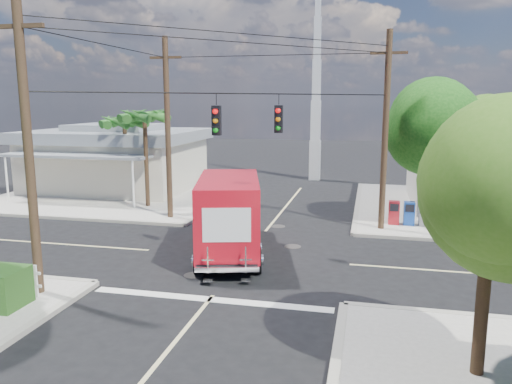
% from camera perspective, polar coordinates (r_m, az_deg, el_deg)
% --- Properties ---
extents(ground, '(120.00, 120.00, 0.00)m').
position_cam_1_polar(ground, '(19.42, -1.33, -7.44)').
color(ground, black).
rests_on(ground, ground).
extents(sidewalk_ne, '(14.12, 14.12, 0.14)m').
position_cam_1_polar(sidewalk_ne, '(30.06, 24.76, -1.87)').
color(sidewalk_ne, '#A09B91').
rests_on(sidewalk_ne, ground).
extents(sidewalk_nw, '(14.12, 14.12, 0.14)m').
position_cam_1_polar(sidewalk_nw, '(33.20, -15.06, -0.20)').
color(sidewalk_nw, '#A09B91').
rests_on(sidewalk_nw, ground).
extents(road_markings, '(32.00, 32.00, 0.01)m').
position_cam_1_polar(road_markings, '(18.06, -2.48, -8.81)').
color(road_markings, beige).
rests_on(road_markings, ground).
extents(building_nw, '(10.80, 10.20, 4.30)m').
position_cam_1_polar(building_nw, '(34.80, -15.65, 3.83)').
color(building_nw, beige).
rests_on(building_nw, sidewalk_nw).
extents(radio_tower, '(0.80, 0.80, 17.00)m').
position_cam_1_polar(radio_tower, '(38.14, 6.88, 9.82)').
color(radio_tower, silver).
rests_on(radio_tower, ground).
extents(tree_ne_front, '(4.21, 4.14, 6.66)m').
position_cam_1_polar(tree_ne_front, '(24.85, 19.15, 7.09)').
color(tree_ne_front, '#422D1C').
rests_on(tree_ne_front, sidewalk_ne).
extents(tree_ne_back, '(3.77, 3.66, 5.82)m').
position_cam_1_polar(tree_ne_back, '(27.44, 24.02, 5.81)').
color(tree_ne_back, '#422D1C').
rests_on(tree_ne_back, sidewalk_ne).
extents(tree_se, '(3.67, 3.54, 5.62)m').
position_cam_1_polar(tree_se, '(11.12, 25.42, -0.41)').
color(tree_se, '#422D1C').
rests_on(tree_se, sidewalk_se).
extents(palm_nw_front, '(3.01, 3.08, 5.59)m').
position_cam_1_polar(palm_nw_front, '(28.15, -12.62, 8.28)').
color(palm_nw_front, '#422D1C').
rests_on(palm_nw_front, sidewalk_nw).
extents(palm_nw_back, '(3.01, 3.08, 5.19)m').
position_cam_1_polar(palm_nw_back, '(30.40, -14.81, 7.62)').
color(palm_nw_back, '#422D1C').
rests_on(palm_nw_back, sidewalk_nw).
extents(utility_poles, '(12.00, 10.68, 9.00)m').
position_cam_1_polar(utility_poles, '(20.51, -4.60, 6.80)').
color(utility_poles, '#473321').
rests_on(utility_poles, ground).
extents(vending_boxes, '(1.90, 0.50, 1.10)m').
position_cam_1_polar(vending_boxes, '(24.76, 17.10, -2.34)').
color(vending_boxes, '#A91922').
rests_on(vending_boxes, sidewalk_ne).
extents(delivery_truck, '(3.81, 7.44, 3.09)m').
position_cam_1_polar(delivery_truck, '(19.55, -3.08, -2.55)').
color(delivery_truck, black).
rests_on(delivery_truck, ground).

